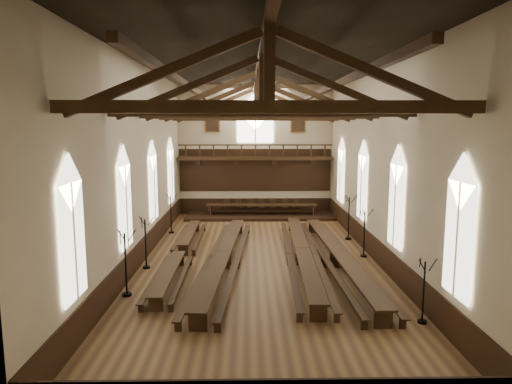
# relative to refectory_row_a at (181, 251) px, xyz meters

# --- Properties ---
(ground) EXTENTS (26.00, 26.00, 0.00)m
(ground) POSITION_rel_refectory_row_a_xyz_m (4.05, -0.26, -0.49)
(ground) COLOR brown
(ground) RESTS_ON ground
(room_walls) EXTENTS (26.00, 26.00, 26.00)m
(room_walls) POSITION_rel_refectory_row_a_xyz_m (4.05, -0.26, 5.97)
(room_walls) COLOR beige
(room_walls) RESTS_ON ground
(wainscot_band) EXTENTS (12.00, 26.00, 1.20)m
(wainscot_band) POSITION_rel_refectory_row_a_xyz_m (4.05, -0.26, 0.11)
(wainscot_band) COLOR black
(wainscot_band) RESTS_ON ground
(side_windows) EXTENTS (11.85, 19.80, 4.50)m
(side_windows) POSITION_rel_refectory_row_a_xyz_m (4.05, -0.26, 3.25)
(side_windows) COLOR white
(side_windows) RESTS_ON room_walls
(end_window) EXTENTS (2.80, 0.12, 3.80)m
(end_window) POSITION_rel_refectory_row_a_xyz_m (4.05, 12.64, 6.73)
(end_window) COLOR white
(end_window) RESTS_ON room_walls
(minstrels_gallery) EXTENTS (11.80, 1.24, 3.70)m
(minstrels_gallery) POSITION_rel_refectory_row_a_xyz_m (4.05, 12.40, 3.41)
(minstrels_gallery) COLOR #382711
(minstrels_gallery) RESTS_ON room_walls
(portraits) EXTENTS (7.75, 0.09, 1.45)m
(portraits) POSITION_rel_refectory_row_a_xyz_m (4.05, 12.64, 6.61)
(portraits) COLOR brown
(portraits) RESTS_ON room_walls
(roof_trusses) EXTENTS (11.70, 25.70, 2.80)m
(roof_trusses) POSITION_rel_refectory_row_a_xyz_m (4.05, -0.26, 7.72)
(roof_trusses) COLOR #382711
(roof_trusses) RESTS_ON room_walls
(refectory_row_a) EXTENTS (1.37, 13.68, 0.67)m
(refectory_row_a) POSITION_rel_refectory_row_a_xyz_m (0.00, 0.00, 0.00)
(refectory_row_a) COLOR #382711
(refectory_row_a) RESTS_ON ground
(refectory_row_b) EXTENTS (2.17, 15.04, 0.81)m
(refectory_row_b) POSITION_rel_refectory_row_a_xyz_m (2.29, -1.13, 0.10)
(refectory_row_b) COLOR #382711
(refectory_row_b) RESTS_ON ground
(refectory_row_c) EXTENTS (1.88, 14.82, 0.79)m
(refectory_row_c) POSITION_rel_refectory_row_a_xyz_m (6.22, -0.52, 0.09)
(refectory_row_c) COLOR #382711
(refectory_row_c) RESTS_ON ground
(refectory_row_d) EXTENTS (1.81, 14.91, 0.80)m
(refectory_row_d) POSITION_rel_refectory_row_a_xyz_m (7.90, -1.05, 0.09)
(refectory_row_d) COLOR #382711
(refectory_row_d) RESTS_ON ground
(dais) EXTENTS (11.40, 3.19, 0.21)m
(dais) POSITION_rel_refectory_row_a_xyz_m (4.51, 11.14, -0.38)
(dais) COLOR black
(dais) RESTS_ON ground
(high_table) EXTENTS (8.38, 1.10, 0.78)m
(high_table) POSITION_rel_refectory_row_a_xyz_m (4.51, 11.14, 0.39)
(high_table) COLOR #382711
(high_table) RESTS_ON dais
(high_chairs) EXTENTS (5.88, 0.49, 1.02)m
(high_chairs) POSITION_rel_refectory_row_a_xyz_m (4.51, 11.96, 0.28)
(high_chairs) COLOR #382711
(high_chairs) RESTS_ON dais
(candelabrum_left_near) EXTENTS (0.81, 0.84, 2.78)m
(candelabrum_left_near) POSITION_rel_refectory_row_a_xyz_m (-1.50, -4.89, 0.35)
(candelabrum_left_near) COLOR black
(candelabrum_left_near) RESTS_ON ground
(candelabrum_left_mid) EXTENTS (0.75, 0.77, 2.57)m
(candelabrum_left_mid) POSITION_rel_refectory_row_a_xyz_m (-1.50, -1.26, 0.29)
(candelabrum_left_mid) COLOR black
(candelabrum_left_mid) RESTS_ON ground
(candelabrum_left_far) EXTENTS (0.74, 0.78, 2.58)m
(candelabrum_left_far) POSITION_rel_refectory_row_a_xyz_m (-1.50, 6.10, 0.29)
(candelabrum_left_far) COLOR black
(candelabrum_left_far) RESTS_ON ground
(candelabrum_right_near) EXTENTS (0.68, 0.71, 2.36)m
(candelabrum_right_near) POSITION_rel_refectory_row_a_xyz_m (9.60, -7.69, 0.23)
(candelabrum_right_near) COLOR black
(candelabrum_right_near) RESTS_ON ground
(candelabrum_right_mid) EXTENTS (0.72, 0.79, 2.60)m
(candelabrum_right_mid) POSITION_rel_refectory_row_a_xyz_m (9.60, 0.52, 0.30)
(candelabrum_right_mid) COLOR black
(candelabrum_right_mid) RESTS_ON ground
(candelabrum_right_far) EXTENTS (0.75, 0.85, 2.77)m
(candelabrum_right_far) POSITION_rel_refectory_row_a_xyz_m (9.60, 4.24, 0.35)
(candelabrum_right_far) COLOR black
(candelabrum_right_far) RESTS_ON ground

